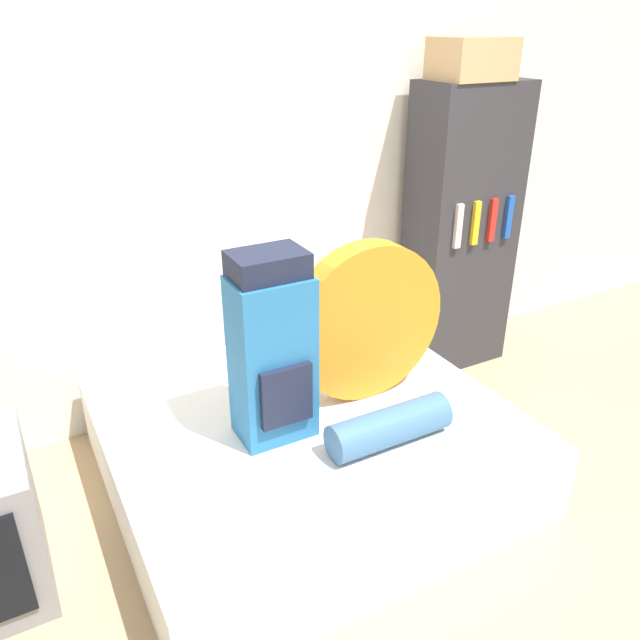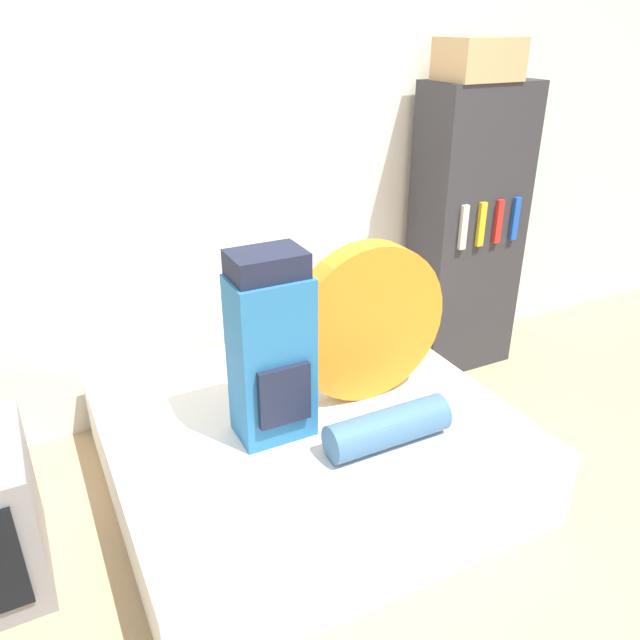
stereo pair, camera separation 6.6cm
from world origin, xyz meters
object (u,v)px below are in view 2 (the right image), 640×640
at_px(sleeping_roll, 388,428).
at_px(cardboard_box, 479,59).
at_px(bookshelf, 467,233).
at_px(backpack, 271,350).
at_px(tent_bag, 367,322).

height_order(sleeping_roll, cardboard_box, cardboard_box).
bearing_deg(cardboard_box, bookshelf, 24.52).
bearing_deg(backpack, cardboard_box, 23.64).
xyz_separation_m(bookshelf, cardboard_box, (-0.07, -0.03, 0.94)).
height_order(backpack, cardboard_box, cardboard_box).
height_order(bookshelf, cardboard_box, cardboard_box).
relative_size(sleeping_roll, bookshelf, 0.32).
bearing_deg(bookshelf, sleeping_roll, -139.70).
distance_m(sleeping_roll, bookshelf, 1.55).
xyz_separation_m(tent_bag, cardboard_box, (0.95, 0.55, 1.05)).
distance_m(backpack, tent_bag, 0.52).
distance_m(sleeping_roll, cardboard_box, 1.96).
height_order(tent_bag, cardboard_box, cardboard_box).
xyz_separation_m(backpack, cardboard_box, (1.46, 0.64, 1.03)).
bearing_deg(cardboard_box, tent_bag, -150.00).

